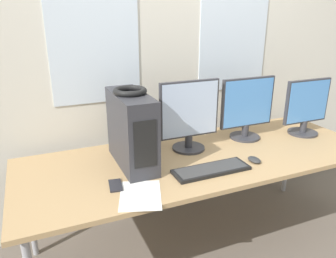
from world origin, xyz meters
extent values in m
cube|color=beige|center=(0.00, 1.01, 1.35)|extent=(8.00, 0.06, 2.70)
cube|color=silver|center=(-0.55, 0.97, 1.52)|extent=(0.61, 0.01, 1.04)
cube|color=silver|center=(0.55, 0.97, 1.52)|extent=(0.61, 0.01, 1.04)
cube|color=tan|center=(0.00, 0.44, 0.70)|extent=(2.37, 0.88, 0.03)
cylinder|color=#99999E|center=(-1.10, 0.80, 0.34)|extent=(0.04, 0.04, 0.68)
cylinder|color=#99999E|center=(1.10, 0.80, 0.34)|extent=(0.04, 0.04, 0.68)
cube|color=#2D2D33|center=(-0.46, 0.51, 0.93)|extent=(0.18, 0.50, 0.45)
cube|color=black|center=(-0.46, 0.26, 0.93)|extent=(0.13, 0.00, 0.27)
torus|color=black|center=(-0.46, 0.51, 1.17)|extent=(0.20, 0.20, 0.03)
cylinder|color=#333338|center=(-0.04, 0.57, 0.72)|extent=(0.22, 0.22, 0.02)
cylinder|color=#333338|center=(-0.04, 0.57, 0.77)|extent=(0.05, 0.05, 0.09)
cube|color=#333338|center=(-0.04, 0.57, 1.00)|extent=(0.42, 0.03, 0.38)
cube|color=silver|center=(-0.04, 0.56, 1.00)|extent=(0.40, 0.00, 0.36)
cylinder|color=#333338|center=(0.45, 0.60, 0.72)|extent=(0.22, 0.22, 0.02)
cylinder|color=#333338|center=(0.45, 0.60, 0.77)|extent=(0.05, 0.05, 0.09)
cube|color=#333338|center=(0.45, 0.60, 0.99)|extent=(0.43, 0.03, 0.36)
cube|color=#4C8CD8|center=(0.45, 0.58, 0.99)|extent=(0.41, 0.00, 0.34)
cylinder|color=#333338|center=(0.92, 0.50, 0.72)|extent=(0.22, 0.22, 0.02)
cylinder|color=#333338|center=(0.92, 0.50, 0.77)|extent=(0.05, 0.05, 0.09)
cube|color=#333338|center=(0.92, 0.50, 0.97)|extent=(0.40, 0.03, 0.33)
cube|color=#4C8CD8|center=(0.92, 0.48, 0.97)|extent=(0.37, 0.00, 0.31)
cube|color=black|center=(-0.06, 0.22, 0.72)|extent=(0.47, 0.16, 0.02)
cube|color=#383838|center=(-0.06, 0.22, 0.73)|extent=(0.43, 0.13, 0.00)
ellipsoid|color=#2D2D2D|center=(0.26, 0.23, 0.72)|extent=(0.07, 0.10, 0.03)
cube|color=#232328|center=(-0.63, 0.27, 0.72)|extent=(0.09, 0.14, 0.01)
cube|color=white|center=(-0.54, 0.13, 0.71)|extent=(0.29, 0.35, 0.00)
camera|label=1|loc=(-0.99, -1.29, 1.61)|focal=35.00mm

